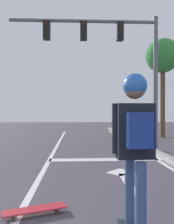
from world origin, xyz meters
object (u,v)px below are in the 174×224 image
Objects in this scene: spare_skateboard at (34,210)px; roadside_tree at (163,58)px; traffic_signal_mast at (111,49)px; skater at (135,132)px.

roadside_tree is (5.28, 9.42, 4.27)m from spare_skateboard.
skater is at bearing -95.89° from traffic_signal_mast.
skater is 2.00× the size of spare_skateboard.
roadside_tree is at bearing 51.00° from traffic_signal_mast.
traffic_signal_mast is (1.81, 5.13, 3.57)m from spare_skateboard.
roadside_tree is at bearing 60.75° from spare_skateboard.
skater is 1.82m from spare_skateboard.
traffic_signal_mast reaches higher than spare_skateboard.
roadside_tree reaches higher than spare_skateboard.
spare_skateboard is 6.51m from traffic_signal_mast.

